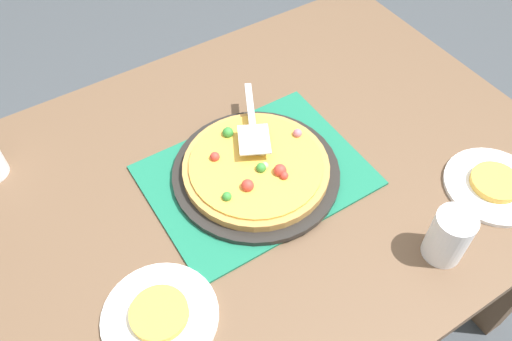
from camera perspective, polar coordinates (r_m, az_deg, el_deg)
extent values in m
plane|color=#3D4247|center=(1.83, 0.00, -15.44)|extent=(8.00, 8.00, 0.00)
cube|color=brown|center=(1.19, 0.00, -1.06)|extent=(1.40, 1.00, 0.03)
cube|color=brown|center=(1.98, 9.01, 8.54)|extent=(0.07, 0.07, 0.72)
cube|color=#196B4C|center=(1.18, 0.00, -0.52)|extent=(0.48, 0.36, 0.01)
cylinder|color=black|center=(1.17, 0.00, -0.22)|extent=(0.38, 0.38, 0.01)
cylinder|color=#B78442|center=(1.16, 0.00, 0.31)|extent=(0.33, 0.33, 0.02)
cylinder|color=gold|center=(1.15, 0.00, 0.73)|extent=(0.30, 0.30, 0.01)
sphere|color=red|center=(1.12, 2.68, 0.02)|extent=(0.03, 0.03, 0.03)
sphere|color=#E5CC7F|center=(1.13, 0.96, 0.52)|extent=(0.02, 0.02, 0.02)
sphere|color=#338433|center=(1.13, 0.38, 0.22)|extent=(0.02, 0.02, 0.02)
sphere|color=#338433|center=(1.08, -3.23, -2.87)|extent=(0.02, 0.02, 0.02)
sphere|color=red|center=(1.10, -0.94, -1.66)|extent=(0.03, 0.03, 0.03)
sphere|color=red|center=(1.12, 3.13, -0.56)|extent=(0.02, 0.02, 0.02)
sphere|color=#E5CC7F|center=(1.16, 0.59, 2.20)|extent=(0.02, 0.02, 0.02)
sphere|color=#338433|center=(1.20, -3.12, 4.22)|extent=(0.03, 0.03, 0.03)
sphere|color=#B76675|center=(1.20, 4.61, 4.13)|extent=(0.02, 0.02, 0.02)
sphere|color=red|center=(1.15, -4.57, 1.54)|extent=(0.02, 0.02, 0.02)
cylinder|color=white|center=(1.27, 24.77, -1.54)|extent=(0.22, 0.22, 0.01)
cylinder|color=white|center=(1.02, -10.55, -15.57)|extent=(0.22, 0.22, 0.01)
cylinder|color=gold|center=(1.26, 24.96, -1.18)|extent=(0.11, 0.11, 0.02)
cylinder|color=gold|center=(1.00, -10.66, -15.27)|extent=(0.11, 0.11, 0.02)
cylinder|color=white|center=(1.08, 20.54, -6.82)|extent=(0.08, 0.08, 0.12)
cube|color=silver|center=(1.16, -0.21, 3.45)|extent=(0.10, 0.11, 0.00)
cube|color=#B2B2B7|center=(1.24, -0.66, 7.35)|extent=(0.08, 0.13, 0.01)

